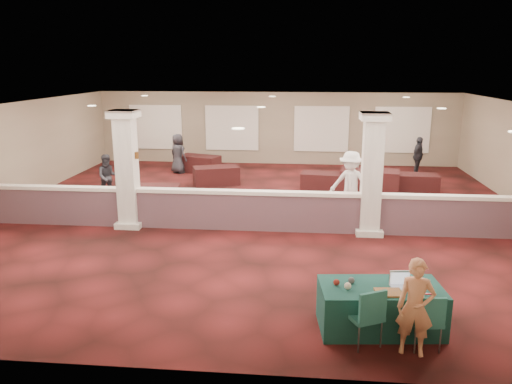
# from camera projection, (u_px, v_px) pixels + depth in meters

# --- Properties ---
(ground) EXTENTS (16.00, 16.00, 0.00)m
(ground) POSITION_uv_depth(u_px,v_px,m) (261.00, 214.00, 14.98)
(ground) COLOR #4F1314
(ground) RESTS_ON ground
(wall_back) EXTENTS (16.00, 0.04, 3.20)m
(wall_back) POSITION_uv_depth(u_px,v_px,m) (276.00, 128.00, 22.30)
(wall_back) COLOR #82715A
(wall_back) RESTS_ON ground
(wall_front) EXTENTS (16.00, 0.04, 3.20)m
(wall_front) POSITION_uv_depth(u_px,v_px,m) (211.00, 270.00, 6.87)
(wall_front) COLOR #82715A
(wall_front) RESTS_ON ground
(wall_left) EXTENTS (0.04, 16.00, 3.20)m
(wall_left) POSITION_uv_depth(u_px,v_px,m) (2.00, 157.00, 15.33)
(wall_left) COLOR #82715A
(wall_left) RESTS_ON ground
(ceiling) EXTENTS (16.00, 16.00, 0.02)m
(ceiling) POSITION_uv_depth(u_px,v_px,m) (261.00, 107.00, 14.19)
(ceiling) COLOR white
(ceiling) RESTS_ON wall_back
(partition_wall) EXTENTS (15.60, 0.28, 1.10)m
(partition_wall) POSITION_uv_depth(u_px,v_px,m) (256.00, 210.00, 13.39)
(partition_wall) COLOR brown
(partition_wall) RESTS_ON ground
(column_left) EXTENTS (0.72, 0.72, 3.20)m
(column_left) POSITION_uv_depth(u_px,v_px,m) (127.00, 168.00, 13.45)
(column_left) COLOR beige
(column_left) RESTS_ON ground
(column_right) EXTENTS (0.72, 0.72, 3.20)m
(column_right) POSITION_uv_depth(u_px,v_px,m) (372.00, 173.00, 12.85)
(column_right) COLOR beige
(column_right) RESTS_ON ground
(sconce_left) EXTENTS (0.12, 0.12, 0.18)m
(sconce_left) POSITION_uv_depth(u_px,v_px,m) (116.00, 155.00, 13.39)
(sconce_left) COLOR brown
(sconce_left) RESTS_ON column_left
(sconce_right) EXTENTS (0.12, 0.12, 0.18)m
(sconce_right) POSITION_uv_depth(u_px,v_px,m) (136.00, 155.00, 13.34)
(sconce_right) COLOR brown
(sconce_right) RESTS_ON column_left
(near_table) EXTENTS (2.10, 1.20, 0.77)m
(near_table) POSITION_uv_depth(u_px,v_px,m) (380.00, 308.00, 8.38)
(near_table) COLOR #0F3A38
(near_table) RESTS_ON ground
(conf_chair_main) EXTENTS (0.52, 0.52, 0.94)m
(conf_chair_main) POSITION_uv_depth(u_px,v_px,m) (427.00, 317.00, 7.71)
(conf_chair_main) COLOR #22635A
(conf_chair_main) RESTS_ON ground
(conf_chair_side) EXTENTS (0.67, 0.67, 0.99)m
(conf_chair_side) POSITION_uv_depth(u_px,v_px,m) (367.00, 313.00, 7.79)
(conf_chair_side) COLOR #22635A
(conf_chair_side) RESTS_ON ground
(woman) EXTENTS (0.61, 0.47, 1.54)m
(woman) POSITION_uv_depth(u_px,v_px,m) (416.00, 307.00, 7.57)
(woman) COLOR tan
(woman) RESTS_ON ground
(far_table_front_left) EXTENTS (1.86, 1.07, 0.72)m
(far_table_front_left) POSITION_uv_depth(u_px,v_px,m) (151.00, 197.00, 15.50)
(far_table_front_left) COLOR black
(far_table_front_left) RESTS_ON ground
(far_table_front_center) EXTENTS (1.72, 1.02, 0.66)m
(far_table_front_center) POSITION_uv_depth(u_px,v_px,m) (324.00, 182.00, 17.61)
(far_table_front_center) COLOR black
(far_table_front_center) RESTS_ON ground
(far_table_front_right) EXTENTS (2.13, 1.32, 0.81)m
(far_table_front_right) POSITION_uv_depth(u_px,v_px,m) (369.00, 181.00, 17.45)
(far_table_front_right) COLOR black
(far_table_front_right) RESTS_ON ground
(far_table_back_left) EXTENTS (1.89, 1.38, 0.69)m
(far_table_back_left) POSITION_uv_depth(u_px,v_px,m) (199.00, 164.00, 20.84)
(far_table_back_left) COLOR black
(far_table_back_left) RESTS_ON ground
(far_table_back_center) EXTENTS (1.85, 1.35, 0.67)m
(far_table_back_center) POSITION_uv_depth(u_px,v_px,m) (216.00, 176.00, 18.65)
(far_table_back_center) COLOR black
(far_table_back_center) RESTS_ON ground
(far_table_back_right) EXTENTS (1.60, 0.83, 0.64)m
(far_table_back_right) POSITION_uv_depth(u_px,v_px,m) (415.00, 183.00, 17.51)
(far_table_back_right) COLOR black
(far_table_back_right) RESTS_ON ground
(attendee_a) EXTENTS (0.83, 0.71, 1.52)m
(attendee_a) POSITION_uv_depth(u_px,v_px,m) (108.00, 177.00, 16.44)
(attendee_a) COLOR black
(attendee_a) RESTS_ON ground
(attendee_b) EXTENTS (1.36, 1.01, 1.93)m
(attendee_b) POSITION_uv_depth(u_px,v_px,m) (350.00, 184.00, 14.60)
(attendee_b) COLOR white
(attendee_b) RESTS_ON ground
(attendee_c) EXTENTS (0.87, 1.01, 1.57)m
(attendee_c) POSITION_uv_depth(u_px,v_px,m) (418.00, 156.00, 20.03)
(attendee_c) COLOR black
(attendee_c) RESTS_ON ground
(attendee_d) EXTENTS (0.91, 0.79, 1.62)m
(attendee_d) POSITION_uv_depth(u_px,v_px,m) (178.00, 154.00, 20.52)
(attendee_d) COLOR black
(attendee_d) RESTS_ON ground
(laptop_base) EXTENTS (0.37, 0.28, 0.02)m
(laptop_base) POSITION_uv_depth(u_px,v_px,m) (401.00, 287.00, 8.23)
(laptop_base) COLOR #BABABE
(laptop_base) RESTS_ON near_table
(laptop_screen) EXTENTS (0.35, 0.05, 0.23)m
(laptop_screen) POSITION_uv_depth(u_px,v_px,m) (400.00, 277.00, 8.32)
(laptop_screen) COLOR #BABABE
(laptop_screen) RESTS_ON near_table
(screen_glow) EXTENTS (0.32, 0.04, 0.20)m
(screen_glow) POSITION_uv_depth(u_px,v_px,m) (400.00, 278.00, 8.31)
(screen_glow) COLOR silver
(screen_glow) RESTS_ON near_table
(knitting) EXTENTS (0.45, 0.36, 0.03)m
(knitting) POSITION_uv_depth(u_px,v_px,m) (389.00, 293.00, 8.02)
(knitting) COLOR #BB6E1E
(knitting) RESTS_ON near_table
(yarn_cream) EXTENTS (0.12, 0.12, 0.12)m
(yarn_cream) POSITION_uv_depth(u_px,v_px,m) (348.00, 286.00, 8.16)
(yarn_cream) COLOR #BEB89D
(yarn_cream) RESTS_ON near_table
(yarn_red) EXTENTS (0.11, 0.11, 0.11)m
(yarn_red) POSITION_uv_depth(u_px,v_px,m) (336.00, 282.00, 8.32)
(yarn_red) COLOR maroon
(yarn_red) RESTS_ON near_table
(yarn_grey) EXTENTS (0.11, 0.11, 0.11)m
(yarn_grey) POSITION_uv_depth(u_px,v_px,m) (351.00, 280.00, 8.39)
(yarn_grey) COLOR #4A4A4F
(yarn_grey) RESTS_ON near_table
(scissors) EXTENTS (0.13, 0.04, 0.01)m
(scissors) POSITION_uv_depth(u_px,v_px,m) (429.00, 294.00, 7.99)
(scissors) COLOR red
(scissors) RESTS_ON near_table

